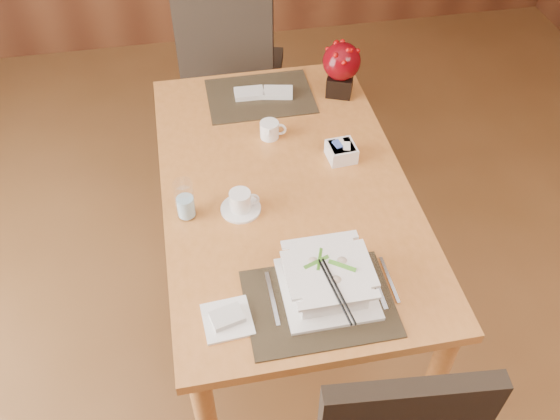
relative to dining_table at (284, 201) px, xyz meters
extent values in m
cube|color=#CD7C39|center=(0.00, 0.00, 0.08)|extent=(0.90, 1.50, 0.04)
cylinder|color=#CD7C39|center=(-0.39, 0.69, -0.30)|extent=(0.07, 0.07, 0.71)
cylinder|color=#CD7C39|center=(0.39, -0.69, -0.30)|extent=(0.07, 0.07, 0.71)
cylinder|color=#CD7C39|center=(0.39, 0.69, -0.30)|extent=(0.07, 0.07, 0.71)
cube|color=black|center=(0.00, -0.55, 0.10)|extent=(0.45, 0.33, 0.01)
cube|color=black|center=(0.00, 0.55, 0.10)|extent=(0.45, 0.33, 0.01)
cube|color=white|center=(0.03, -0.51, 0.10)|extent=(0.28, 0.28, 0.01)
cube|color=white|center=(0.03, -0.51, 0.16)|extent=(0.20, 0.20, 0.10)
cylinder|color=tan|center=(0.03, -0.51, 0.16)|extent=(0.19, 0.19, 0.08)
cylinder|color=white|center=(-0.18, -0.11, 0.10)|extent=(0.14, 0.14, 0.01)
cylinder|color=white|center=(-0.18, -0.11, 0.14)|extent=(0.08, 0.08, 0.07)
cylinder|color=black|center=(-0.18, -0.11, 0.17)|extent=(0.07, 0.07, 0.01)
cylinder|color=silver|center=(-0.37, -0.10, 0.17)|extent=(0.07, 0.07, 0.15)
cube|color=white|center=(0.24, 0.09, 0.13)|extent=(0.11, 0.11, 0.06)
cube|color=black|center=(0.34, 0.51, 0.14)|extent=(0.14, 0.14, 0.09)
sphere|color=#70040C|center=(0.34, 0.51, 0.25)|extent=(0.16, 0.16, 0.16)
cube|color=white|center=(-0.28, -0.56, 0.10)|extent=(0.15, 0.15, 0.01)
cube|color=black|center=(-0.04, 1.16, -0.17)|extent=(0.59, 0.59, 0.06)
cube|color=black|center=(-0.10, 0.94, 0.12)|extent=(0.46, 0.17, 0.52)
cylinder|color=black|center=(0.20, 1.29, -0.43)|extent=(0.04, 0.04, 0.45)
cylinder|color=black|center=(0.09, 0.91, -0.43)|extent=(0.04, 0.04, 0.45)
cylinder|color=black|center=(-0.18, 1.40, -0.43)|extent=(0.04, 0.04, 0.45)
cylinder|color=black|center=(-0.29, 1.02, -0.43)|extent=(0.04, 0.04, 0.45)
camera|label=1|loc=(-0.31, -1.56, 1.60)|focal=38.00mm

